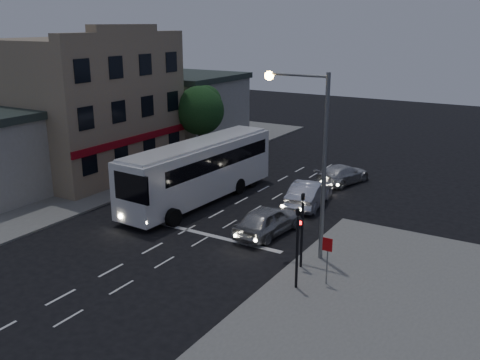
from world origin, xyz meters
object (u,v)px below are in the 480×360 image
Objects in this scene: car_sedan_b at (343,174)px; regulatory_sign at (327,253)px; car_suv at (268,220)px; streetlight at (312,145)px; traffic_signal_main at (302,221)px; tour_bus at (199,170)px; car_sedan_a at (309,193)px; street_tree at (200,108)px; traffic_signal_side at (298,239)px.

car_sedan_b is 2.17× the size of regulatory_sign.
streetlight is at bearing 158.78° from car_suv.
tour_bus is at bearing 149.85° from traffic_signal_main.
car_sedan_a is 5.75m from car_sedan_b.
street_tree is at bearing -31.88° from car_sedan_a.
car_sedan_b is at bearing 103.09° from traffic_signal_main.
traffic_signal_main reaches higher than regulatory_sign.
tour_bus is 7.17m from car_suv.
street_tree reaches higher than car_suv.
car_sedan_b is (0.05, 11.33, -0.12)m from car_suv.
regulatory_sign is at bearing -41.08° from street_tree.
street_tree is at bearing -36.28° from car_suv.
street_tree is at bearing 127.69° from tour_bus.
car_sedan_b is 0.53× the size of streetlight.
car_suv is at bearing 141.57° from regulatory_sign.
car_suv is at bearing -19.85° from tour_bus.
traffic_signal_main is at bearing 144.10° from car_suv.
tour_bus is 3.16× the size of traffic_signal_side.
street_tree is (-5.91, 8.50, 2.37)m from tour_bus.
streetlight reaches higher than car_sedan_b.
tour_bus is 2.57× the size of car_sedan_a.
tour_bus is 10.62m from street_tree.
traffic_signal_main is at bearing -79.80° from streetlight.
traffic_signal_side reaches higher than car_sedan_a.
car_sedan_a is at bearing 111.62° from traffic_signal_main.
car_sedan_a is 14.11m from street_tree.
traffic_signal_side is 0.66× the size of street_tree.
car_sedan_a is at bearing 111.23° from traffic_signal_side.
traffic_signal_side is (4.11, -10.58, 1.59)m from car_sedan_a.
regulatory_sign is (5.11, -9.62, 0.77)m from car_sedan_a.
streetlight is (3.13, -1.60, 4.92)m from car_suv.
car_sedan_a is at bearing 117.98° from regulatory_sign.
regulatory_sign is 23.40m from street_tree.
streetlight reaches higher than tour_bus.
car_suv is 6.54m from regulatory_sign.
car_suv is 5.58m from car_sedan_a.
streetlight reaches higher than street_tree.
regulatory_sign is 5.18m from streetlight.
regulatory_sign is 0.35× the size of street_tree.
traffic_signal_main is 2.14m from regulatory_sign.
tour_bus is 10.91m from car_sedan_b.
street_tree is at bearing 135.50° from traffic_signal_side.
tour_bus reaches higher than car_suv.
traffic_signal_side is 4.84m from streetlight.
car_sedan_b is 16.20m from regulatory_sign.
street_tree reaches higher than tour_bus.
car_suv is 11.33m from car_sedan_b.
traffic_signal_main is (3.39, -3.02, 1.61)m from car_suv.
streetlight is at bearing -39.51° from street_tree.
traffic_signal_main is (9.89, -5.74, 0.29)m from tour_bus.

